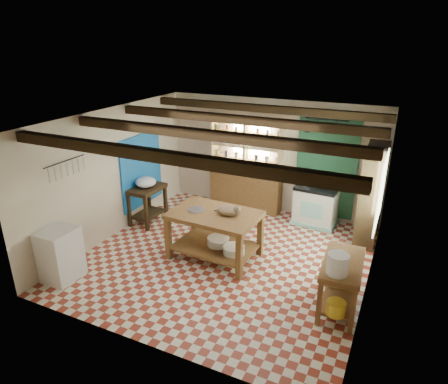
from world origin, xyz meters
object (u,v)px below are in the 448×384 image
at_px(white_cabinet, 61,255).
at_px(cat, 228,210).
at_px(work_table, 215,235).
at_px(right_counter, 340,285).
at_px(stove, 316,206).
at_px(prep_table, 148,205).

height_order(white_cabinet, cat, cat).
xyz_separation_m(work_table, right_counter, (2.38, -0.55, -0.04)).
bearing_deg(stove, white_cabinet, -127.22).
bearing_deg(white_cabinet, stove, 48.47).
bearing_deg(cat, stove, 55.08).
bearing_deg(prep_table, work_table, -18.64).
relative_size(work_table, right_counter, 1.41).
relative_size(stove, right_counter, 0.79).
bearing_deg(work_table, cat, 11.31).
bearing_deg(white_cabinet, work_table, 39.95).
relative_size(stove, white_cabinet, 0.98).
relative_size(work_table, stove, 1.79).
distance_m(stove, cat, 2.48).
bearing_deg(white_cabinet, prep_table, 88.68).
xyz_separation_m(prep_table, cat, (2.25, -0.66, 0.57)).
bearing_deg(stove, prep_table, -152.70).
height_order(stove, prep_table, stove).
bearing_deg(cat, white_cabinet, -149.51).
height_order(work_table, stove, work_table).
height_order(work_table, prep_table, work_table).
xyz_separation_m(white_cabinet, cat, (2.27, 1.79, 0.53)).
relative_size(work_table, prep_table, 1.90).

